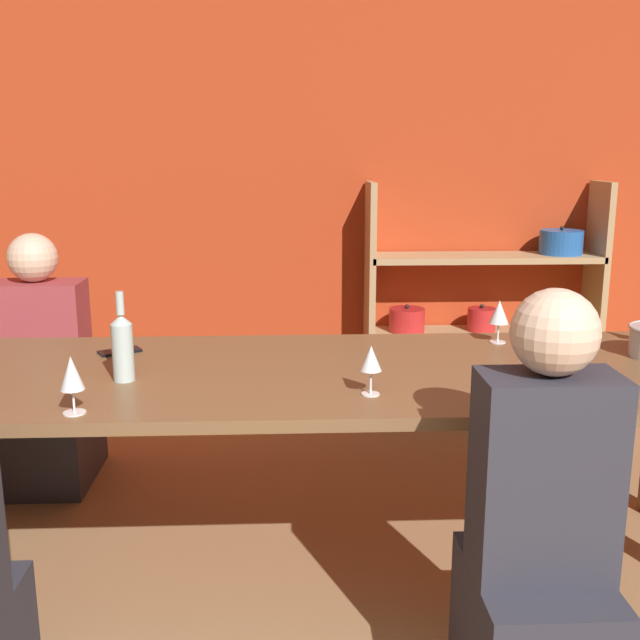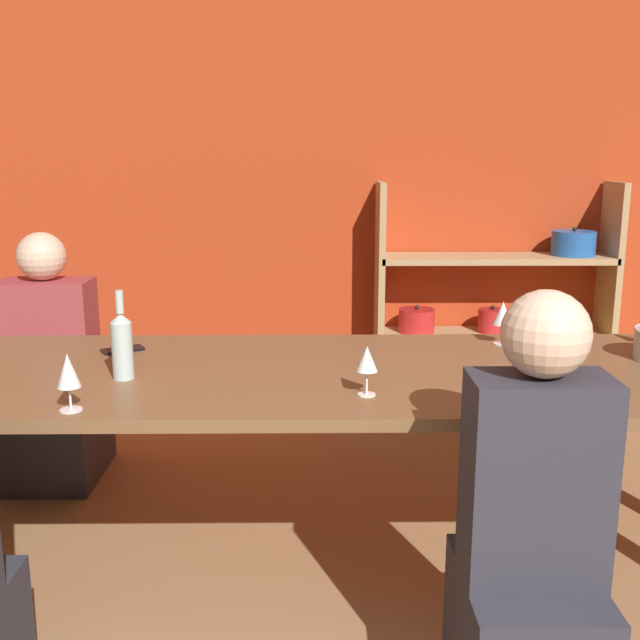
{
  "view_description": "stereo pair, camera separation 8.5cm",
  "coord_description": "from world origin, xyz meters",
  "px_view_note": "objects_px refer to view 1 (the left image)",
  "views": [
    {
      "loc": [
        -0.22,
        -0.54,
        1.51
      ],
      "look_at": [
        -0.1,
        2.01,
        0.92
      ],
      "focal_mm": 42.0,
      "sensor_mm": 36.0,
      "label": 1
    },
    {
      "loc": [
        -0.13,
        -0.54,
        1.51
      ],
      "look_at": [
        -0.1,
        2.01,
        0.92
      ],
      "focal_mm": 42.0,
      "sensor_mm": 36.0,
      "label": 2
    }
  ],
  "objects_px": {
    "wine_glass_red_b": "(537,318)",
    "dining_table": "(321,390)",
    "person_far_a": "(44,393)",
    "shelf_unit": "(486,320)",
    "person_near_a": "(538,569)",
    "wine_bottle_green": "(122,346)",
    "wine_glass_empty_b": "(72,375)",
    "wine_glass_white_b": "(499,313)",
    "cell_phone": "(120,351)",
    "wine_glass_red_a": "(371,360)"
  },
  "relations": [
    {
      "from": "shelf_unit",
      "to": "wine_glass_white_b",
      "type": "relative_size",
      "value": 8.03
    },
    {
      "from": "wine_bottle_green",
      "to": "wine_glass_empty_b",
      "type": "bearing_deg",
      "value": -103.93
    },
    {
      "from": "dining_table",
      "to": "wine_glass_white_b",
      "type": "bearing_deg",
      "value": 25.27
    },
    {
      "from": "shelf_unit",
      "to": "wine_glass_white_b",
      "type": "distance_m",
      "value": 1.47
    },
    {
      "from": "shelf_unit",
      "to": "wine_glass_empty_b",
      "type": "height_order",
      "value": "shelf_unit"
    },
    {
      "from": "wine_bottle_green",
      "to": "person_near_a",
      "type": "relative_size",
      "value": 0.25
    },
    {
      "from": "dining_table",
      "to": "wine_bottle_green",
      "type": "height_order",
      "value": "wine_bottle_green"
    },
    {
      "from": "wine_bottle_green",
      "to": "person_far_a",
      "type": "distance_m",
      "value": 1.21
    },
    {
      "from": "wine_glass_red_b",
      "to": "wine_glass_empty_b",
      "type": "relative_size",
      "value": 0.84
    },
    {
      "from": "shelf_unit",
      "to": "cell_phone",
      "type": "distance_m",
      "value": 2.31
    },
    {
      "from": "person_near_a",
      "to": "wine_glass_white_b",
      "type": "bearing_deg",
      "value": 80.66
    },
    {
      "from": "wine_bottle_green",
      "to": "person_far_a",
      "type": "height_order",
      "value": "person_far_a"
    },
    {
      "from": "cell_phone",
      "to": "person_far_a",
      "type": "bearing_deg",
      "value": 129.16
    },
    {
      "from": "shelf_unit",
      "to": "wine_glass_red_b",
      "type": "bearing_deg",
      "value": -97.31
    },
    {
      "from": "shelf_unit",
      "to": "wine_glass_empty_b",
      "type": "relative_size",
      "value": 7.93
    },
    {
      "from": "wine_bottle_green",
      "to": "wine_glass_red_a",
      "type": "distance_m",
      "value": 0.81
    },
    {
      "from": "shelf_unit",
      "to": "dining_table",
      "type": "bearing_deg",
      "value": -121.01
    },
    {
      "from": "wine_glass_empty_b",
      "to": "wine_glass_red_a",
      "type": "bearing_deg",
      "value": 8.49
    },
    {
      "from": "dining_table",
      "to": "person_far_a",
      "type": "distance_m",
      "value": 1.52
    },
    {
      "from": "wine_glass_empty_b",
      "to": "person_near_a",
      "type": "relative_size",
      "value": 0.14
    },
    {
      "from": "wine_glass_red_a",
      "to": "wine_glass_empty_b",
      "type": "height_order",
      "value": "wine_glass_empty_b"
    },
    {
      "from": "person_near_a",
      "to": "shelf_unit",
      "type": "bearing_deg",
      "value": 78.35
    },
    {
      "from": "shelf_unit",
      "to": "wine_bottle_green",
      "type": "bearing_deg",
      "value": -132.76
    },
    {
      "from": "wine_glass_empty_b",
      "to": "person_far_a",
      "type": "bearing_deg",
      "value": 111.85
    },
    {
      "from": "person_near_a",
      "to": "wine_glass_empty_b",
      "type": "bearing_deg",
      "value": 165.02
    },
    {
      "from": "wine_glass_empty_b",
      "to": "wine_glass_white_b",
      "type": "distance_m",
      "value": 1.61
    },
    {
      "from": "dining_table",
      "to": "wine_bottle_green",
      "type": "relative_size",
      "value": 10.21
    },
    {
      "from": "cell_phone",
      "to": "person_near_a",
      "type": "bearing_deg",
      "value": -38.05
    },
    {
      "from": "wine_glass_white_b",
      "to": "dining_table",
      "type": "bearing_deg",
      "value": -154.73
    },
    {
      "from": "dining_table",
      "to": "wine_glass_red_b",
      "type": "bearing_deg",
      "value": 21.5
    },
    {
      "from": "wine_glass_red_b",
      "to": "cell_phone",
      "type": "xyz_separation_m",
      "value": [
        -1.59,
        -0.09,
        -0.09
      ]
    },
    {
      "from": "dining_table",
      "to": "wine_glass_empty_b",
      "type": "distance_m",
      "value": 0.85
    },
    {
      "from": "shelf_unit",
      "to": "person_far_a",
      "type": "distance_m",
      "value": 2.42
    },
    {
      "from": "dining_table",
      "to": "wine_glass_red_a",
      "type": "height_order",
      "value": "wine_glass_red_a"
    },
    {
      "from": "wine_glass_red_b",
      "to": "dining_table",
      "type": "bearing_deg",
      "value": -158.5
    },
    {
      "from": "wine_glass_red_a",
      "to": "wine_glass_red_b",
      "type": "height_order",
      "value": "wine_glass_red_a"
    },
    {
      "from": "wine_glass_red_b",
      "to": "wine_glass_red_a",
      "type": "bearing_deg",
      "value": -139.42
    },
    {
      "from": "shelf_unit",
      "to": "person_far_a",
      "type": "xyz_separation_m",
      "value": [
        -2.26,
        -0.87,
        -0.12
      ]
    },
    {
      "from": "wine_glass_empty_b",
      "to": "wine_glass_white_b",
      "type": "height_order",
      "value": "wine_glass_empty_b"
    },
    {
      "from": "wine_glass_red_b",
      "to": "person_near_a",
      "type": "relative_size",
      "value": 0.12
    },
    {
      "from": "wine_glass_white_b",
      "to": "cell_phone",
      "type": "xyz_separation_m",
      "value": [
        -1.44,
        -0.08,
        -0.11
      ]
    },
    {
      "from": "shelf_unit",
      "to": "wine_bottle_green",
      "type": "height_order",
      "value": "shelf_unit"
    },
    {
      "from": "cell_phone",
      "to": "wine_bottle_green",
      "type": "bearing_deg",
      "value": -75.49
    },
    {
      "from": "cell_phone",
      "to": "person_far_a",
      "type": "relative_size",
      "value": 0.14
    },
    {
      "from": "person_far_a",
      "to": "shelf_unit",
      "type": "bearing_deg",
      "value": -159.0
    },
    {
      "from": "wine_glass_white_b",
      "to": "person_far_a",
      "type": "height_order",
      "value": "person_far_a"
    },
    {
      "from": "dining_table",
      "to": "person_far_a",
      "type": "xyz_separation_m",
      "value": [
        -1.23,
        0.85,
        -0.28
      ]
    },
    {
      "from": "wine_bottle_green",
      "to": "wine_glass_red_a",
      "type": "height_order",
      "value": "wine_bottle_green"
    },
    {
      "from": "shelf_unit",
      "to": "dining_table",
      "type": "distance_m",
      "value": 2.01
    },
    {
      "from": "person_near_a",
      "to": "wine_bottle_green",
      "type": "bearing_deg",
      "value": 151.25
    }
  ]
}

